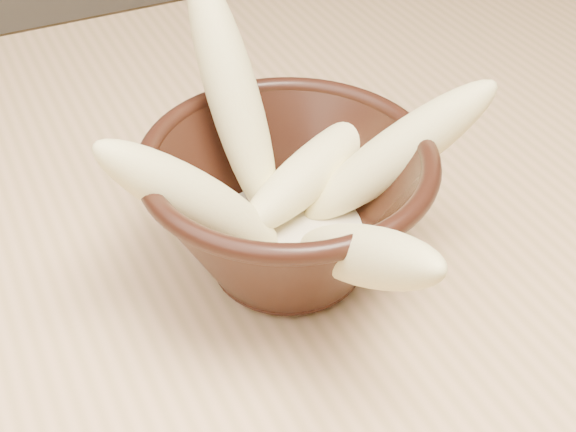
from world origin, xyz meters
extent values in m
cube|color=tan|center=(0.00, 0.00, 0.73)|extent=(1.20, 0.80, 0.04)
cylinder|color=tan|center=(0.54, 0.34, 0.35)|extent=(0.05, 0.05, 0.71)
cylinder|color=black|center=(0.04, -0.02, 0.76)|extent=(0.08, 0.08, 0.01)
cylinder|color=black|center=(0.04, -0.02, 0.77)|extent=(0.08, 0.08, 0.01)
torus|color=black|center=(0.04, -0.02, 0.84)|extent=(0.18, 0.18, 0.01)
cylinder|color=beige|center=(0.04, -0.02, 0.78)|extent=(0.10, 0.10, 0.01)
ellipsoid|color=#E4D187|center=(0.03, 0.04, 0.85)|extent=(0.04, 0.12, 0.15)
ellipsoid|color=#E4D187|center=(-0.02, -0.01, 0.83)|extent=(0.12, 0.06, 0.11)
ellipsoid|color=#E4D187|center=(0.11, -0.03, 0.83)|extent=(0.14, 0.06, 0.11)
ellipsoid|color=#E4D187|center=(0.07, 0.00, 0.81)|extent=(0.14, 0.09, 0.05)
ellipsoid|color=#E4D187|center=(0.05, -0.10, 0.83)|extent=(0.03, 0.14, 0.11)
camera|label=1|loc=(-0.12, -0.36, 1.11)|focal=50.00mm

